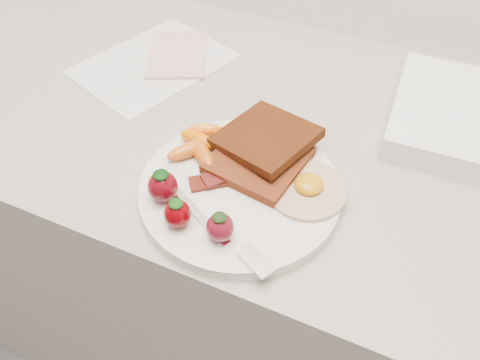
% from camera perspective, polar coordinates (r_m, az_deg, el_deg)
% --- Properties ---
extents(counter, '(2.00, 0.60, 0.90)m').
position_cam_1_polar(counter, '(1.09, 2.69, -11.20)').
color(counter, gray).
rests_on(counter, ground).
extents(plate, '(0.27, 0.27, 0.02)m').
position_cam_1_polar(plate, '(0.63, 0.00, -1.17)').
color(plate, silver).
rests_on(plate, counter).
extents(toast_lower, '(0.13, 0.13, 0.01)m').
position_cam_1_polar(toast_lower, '(0.64, 2.30, 2.42)').
color(toast_lower, '#361206').
rests_on(toast_lower, plate).
extents(toast_upper, '(0.15, 0.15, 0.03)m').
position_cam_1_polar(toast_upper, '(0.66, 3.19, 5.20)').
color(toast_upper, black).
rests_on(toast_upper, toast_lower).
extents(fried_egg, '(0.12, 0.12, 0.02)m').
position_cam_1_polar(fried_egg, '(0.62, 8.17, -0.94)').
color(fried_egg, silver).
rests_on(fried_egg, plate).
extents(bacon_strips, '(0.12, 0.11, 0.01)m').
position_cam_1_polar(bacon_strips, '(0.63, -0.52, 0.63)').
color(bacon_strips, '#370A06').
rests_on(bacon_strips, plate).
extents(baby_carrots, '(0.08, 0.10, 0.02)m').
position_cam_1_polar(baby_carrots, '(0.67, -4.76, 4.50)').
color(baby_carrots, '#DC6400').
rests_on(baby_carrots, plate).
extents(strawberries, '(0.13, 0.07, 0.05)m').
position_cam_1_polar(strawberries, '(0.58, -6.99, -3.06)').
color(strawberries, '#57050F').
rests_on(strawberries, plate).
extents(fork, '(0.17, 0.08, 0.00)m').
position_cam_1_polar(fork, '(0.57, -1.97, -6.72)').
color(fork, silver).
rests_on(fork, plate).
extents(paper_sheet, '(0.27, 0.31, 0.00)m').
position_cam_1_polar(paper_sheet, '(0.88, -10.47, 13.79)').
color(paper_sheet, silver).
rests_on(paper_sheet, counter).
extents(notepad, '(0.16, 0.18, 0.01)m').
position_cam_1_polar(notepad, '(0.89, -7.61, 14.96)').
color(notepad, beige).
rests_on(notepad, paper_sheet).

